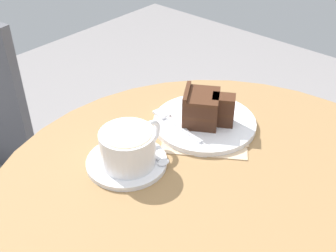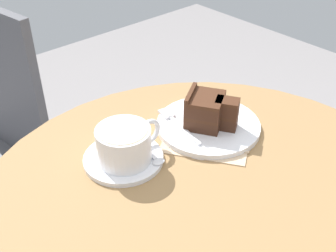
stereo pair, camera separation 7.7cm
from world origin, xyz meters
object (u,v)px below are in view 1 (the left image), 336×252
saucer (127,162)px  napkin (206,128)px  coffee_cup (129,147)px  cake_plate (204,123)px  cake_slice (204,108)px  teaspoon (151,155)px  fork (172,121)px

saucer → napkin: 0.18m
coffee_cup → cake_plate: bearing=-7.5°
cake_plate → cake_slice: 0.04m
teaspoon → saucer: bearing=-124.2°
coffee_cup → cake_slice: bearing=-8.1°
saucer → fork: bearing=5.1°
saucer → teaspoon: (0.04, -0.02, 0.01)m
cake_plate → saucer: bearing=170.5°
coffee_cup → cake_slice: (0.18, -0.03, 0.00)m
teaspoon → cake_plate: size_ratio=0.54×
cake_plate → cake_slice: (-0.00, -0.00, 0.04)m
napkin → saucer: bearing=166.9°
napkin → cake_plate: bearing=53.2°
saucer → cake_slice: bearing=-10.1°
teaspoon → napkin: size_ratio=0.47×
coffee_cup → fork: size_ratio=0.94×
cake_plate → napkin: bearing=-126.8°
coffee_cup → fork: 0.14m
saucer → napkin: (0.18, -0.04, -0.00)m
coffee_cup → cake_slice: cake_slice is taller
cake_plate → fork: bearing=137.8°
teaspoon → cake_plate: teaspoon is taller
teaspoon → fork: size_ratio=0.80×
teaspoon → fork: 0.11m
fork → cake_plate: bearing=-121.0°
coffee_cup → cake_slice: 0.18m
teaspoon → napkin: (0.14, -0.02, -0.01)m
teaspoon → cake_plate: 0.15m
teaspoon → fork: fork is taller
saucer → fork: fork is taller
teaspoon → cake_slice: 0.15m
cake_slice → cake_plate: bearing=13.4°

